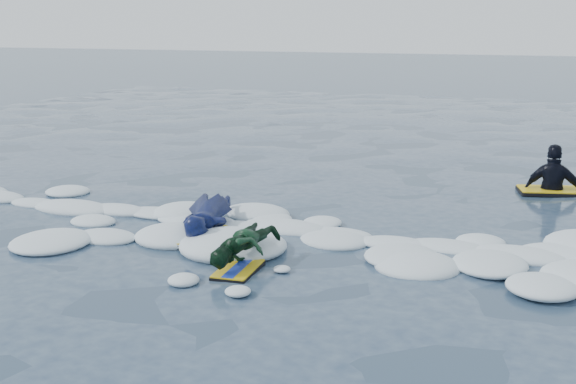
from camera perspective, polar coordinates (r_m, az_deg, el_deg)
name	(u,v)px	position (r m, az deg, el deg)	size (l,w,h in m)	color
ground	(252,263)	(8.87, -2.83, -5.62)	(120.00, 120.00, 0.00)	#1B2E42
foam_band	(283,240)	(9.78, -0.39, -3.80)	(12.00, 3.10, 0.30)	white
prone_woman_unit	(206,217)	(10.05, -6.49, -1.99)	(1.13, 1.88, 0.46)	black
prone_child_unit	(245,249)	(8.63, -3.45, -4.52)	(0.73, 1.25, 0.46)	black
waiting_rider_unit	(552,193)	(13.18, 20.16, -0.10)	(1.26, 0.90, 1.71)	black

